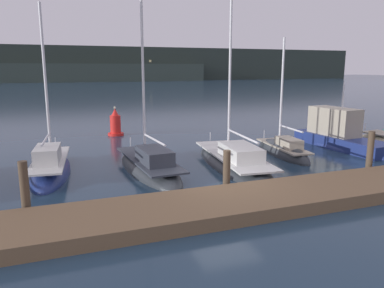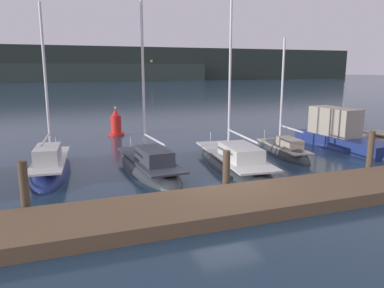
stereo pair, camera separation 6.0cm
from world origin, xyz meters
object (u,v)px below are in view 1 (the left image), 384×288
Objects in this scene: sailboat_berth_6 at (283,153)px; motorboat_berth_7 at (340,140)px; channel_buoy at (115,124)px; sailboat_berth_5 at (233,163)px; sailboat_berth_3 at (51,171)px; sailboat_berth_4 at (149,168)px.

sailboat_berth_6 is 0.97× the size of motorboat_berth_7.
motorboat_berth_7 is at bearing -36.56° from channel_buoy.
sailboat_berth_3 is at bearing 169.42° from sailboat_berth_5.
sailboat_berth_4 is 4.14m from sailboat_berth_5.
sailboat_berth_6 is 3.46× the size of channel_buoy.
sailboat_berth_4 is (4.29, -1.10, -0.01)m from sailboat_berth_3.
sailboat_berth_3 is 0.67× the size of sailboat_berth_5.
sailboat_berth_6 is 4.33m from motorboat_berth_7.
channel_buoy is at bearing 63.93° from sailboat_berth_3.
sailboat_berth_5 is 1.72× the size of sailboat_berth_6.
sailboat_berth_6 is (3.64, 1.17, -0.05)m from sailboat_berth_5.
motorboat_berth_7 is at bearing 11.56° from sailboat_berth_5.
sailboat_berth_4 is at bearing -14.37° from sailboat_berth_3.
sailboat_berth_5 is at bearing -6.51° from sailboat_berth_4.
sailboat_berth_3 reaches higher than motorboat_berth_7.
sailboat_berth_6 is at bearing 5.17° from sailboat_berth_4.
sailboat_berth_3 is at bearing -179.81° from motorboat_berth_7.
sailboat_berth_6 is at bearing -50.56° from channel_buoy.
sailboat_berth_3 reaches higher than sailboat_berth_6.
sailboat_berth_3 is 16.35m from motorboat_berth_7.
sailboat_berth_5 is at bearing -10.58° from sailboat_berth_3.
sailboat_berth_6 is at bearing -173.97° from motorboat_berth_7.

